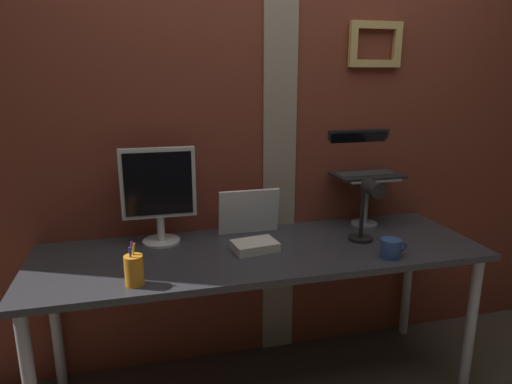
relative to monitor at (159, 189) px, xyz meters
The scene contains 11 objects.
ground_plane 1.19m from the monitor, 21.04° to the right, with size 6.00×6.00×0.00m, color #4C4238.
brick_wall_back 0.69m from the monitor, 17.07° to the left, with size 3.71×0.16×2.64m.
desk 0.59m from the monitor, 25.12° to the right, with size 2.07×0.66×0.74m.
monitor is the anchor object (origin of this frame).
laptop_stand 1.08m from the monitor, ahead, with size 0.28×0.22×0.27m.
laptop 1.08m from the monitor, ahead, with size 0.35×0.28×0.23m.
whiteboard_panel 0.47m from the monitor, ahead, with size 0.31×0.02×0.23m, color white.
desk_lamp 0.99m from the monitor, 15.52° to the right, with size 0.12×0.20×0.32m.
pen_cup 0.50m from the monitor, 105.75° to the right, with size 0.07×0.07×0.17m.
coffee_mug 1.09m from the monitor, 24.14° to the right, with size 0.13×0.09×0.08m.
paper_clutter_stack 0.52m from the monitor, 26.79° to the right, with size 0.20×0.14×0.04m, color silver.
Camera 1 is at (-0.66, -1.88, 1.53)m, focal length 31.78 mm.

